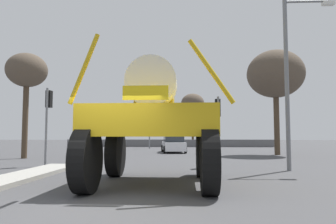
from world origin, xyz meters
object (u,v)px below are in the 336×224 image
at_px(oversize_sprayer, 154,124).
at_px(bare_tree_right, 275,74).
at_px(traffic_signal_far_right, 150,122).
at_px(sedan_ahead, 173,144).
at_px(traffic_signal_near_right, 218,116).
at_px(traffic_signal_far_left, 150,121).
at_px(streetlight_near_right, 291,72).
at_px(bare_tree_far_center, 193,104).
at_px(bare_tree_left, 27,72).
at_px(traffic_signal_near_left, 48,109).

relative_size(oversize_sprayer, bare_tree_right, 0.65).
bearing_deg(bare_tree_right, traffic_signal_far_right, 137.05).
bearing_deg(sedan_ahead, traffic_signal_near_right, -175.48).
bearing_deg(sedan_ahead, traffic_signal_far_left, 13.68).
bearing_deg(streetlight_near_right, oversize_sprayer, -145.66).
distance_m(sedan_ahead, traffic_signal_far_left, 8.04).
xyz_separation_m(bare_tree_right, bare_tree_far_center, (-5.81, 16.82, -0.57)).
height_order(traffic_signal_near_right, bare_tree_left, bare_tree_left).
distance_m(oversize_sprayer, bare_tree_right, 16.66).
height_order(oversize_sprayer, traffic_signal_near_right, oversize_sprayer).
xyz_separation_m(traffic_signal_near_left, streetlight_near_right, (11.31, -1.42, 1.45)).
relative_size(bare_tree_left, bare_tree_right, 0.86).
bearing_deg(oversize_sprayer, bare_tree_right, -29.02).
bearing_deg(bare_tree_left, sedan_ahead, 37.01).
xyz_separation_m(streetlight_near_right, bare_tree_far_center, (-3.46, 27.04, 1.29)).
xyz_separation_m(traffic_signal_near_right, bare_tree_right, (5.36, 8.79, 3.66)).
bearing_deg(traffic_signal_far_left, streetlight_near_right, -67.56).
xyz_separation_m(oversize_sprayer, streetlight_near_right, (5.57, 3.81, 2.37)).
distance_m(traffic_signal_far_left, bare_tree_left, 15.85).
bearing_deg(traffic_signal_near_right, traffic_signal_near_left, -179.95).
bearing_deg(bare_tree_left, bare_tree_far_center, 61.60).
bearing_deg(oversize_sprayer, traffic_signal_far_right, 7.09).
bearing_deg(bare_tree_left, streetlight_near_right, -21.92).
bearing_deg(traffic_signal_far_right, bare_tree_left, -114.51).
height_order(traffic_signal_near_right, streetlight_near_right, streetlight_near_right).
bearing_deg(bare_tree_right, traffic_signal_far_left, 136.99).
height_order(sedan_ahead, bare_tree_left, bare_tree_left).
bearing_deg(traffic_signal_far_left, traffic_signal_near_left, -98.99).
height_order(traffic_signal_far_left, bare_tree_far_center, bare_tree_far_center).
distance_m(oversize_sprayer, traffic_signal_far_right, 24.18).
bearing_deg(traffic_signal_near_right, bare_tree_right, 58.65).
height_order(traffic_signal_far_right, streetlight_near_right, streetlight_near_right).
distance_m(traffic_signal_near_left, bare_tree_left, 6.42).
bearing_deg(streetlight_near_right, bare_tree_left, 158.08).
xyz_separation_m(traffic_signal_far_left, bare_tree_left, (-6.51, -14.22, 2.62)).
distance_m(traffic_signal_near_right, streetlight_near_right, 3.78).
relative_size(traffic_signal_near_right, traffic_signal_far_right, 0.83).
bearing_deg(oversize_sprayer, traffic_signal_near_left, 48.11).
xyz_separation_m(bare_tree_left, bare_tree_far_center, (11.39, 21.06, -0.07)).
height_order(oversize_sprayer, bare_tree_right, bare_tree_right).
xyz_separation_m(traffic_signal_near_right, traffic_signal_far_right, (-5.36, 18.77, 0.50)).
bearing_deg(streetlight_near_right, bare_tree_far_center, 97.29).
relative_size(streetlight_near_right, bare_tree_right, 0.94).
distance_m(traffic_signal_near_right, traffic_signal_far_right, 19.52).
relative_size(oversize_sprayer, traffic_signal_near_left, 1.36).
bearing_deg(streetlight_near_right, traffic_signal_near_right, 154.61).
relative_size(sedan_ahead, bare_tree_left, 0.63).
xyz_separation_m(streetlight_near_right, bare_tree_left, (-14.85, 5.97, 1.36)).
bearing_deg(bare_tree_right, bare_tree_far_center, 109.07).
bearing_deg(traffic_signal_near_left, bare_tree_left, 127.82).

